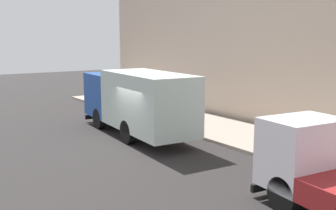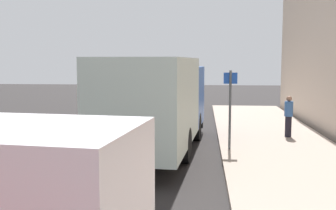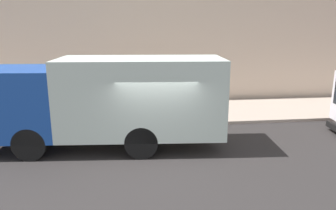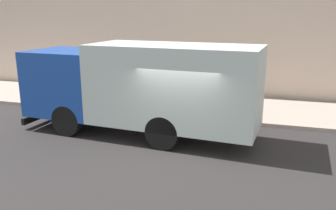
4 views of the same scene
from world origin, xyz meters
The scene contains 5 objects.
ground centered at (0.00, 0.00, 0.00)m, with size 80.00×80.00×0.00m, color #2A2726.
sidewalk centered at (5.05, 0.00, 0.07)m, with size 4.10×30.00×0.14m, color #A79688.
large_utility_truck centered at (0.96, 1.62, 1.74)m, with size 2.96×8.30×3.11m.
pedestrian_walking centered at (5.65, 4.12, 0.97)m, with size 0.45×0.45×1.57m.
street_sign_post centered at (3.29, 1.73, 1.66)m, with size 0.44×0.08×2.58m.
Camera 4 is at (-9.80, -2.56, 4.08)m, focal length 37.46 mm.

